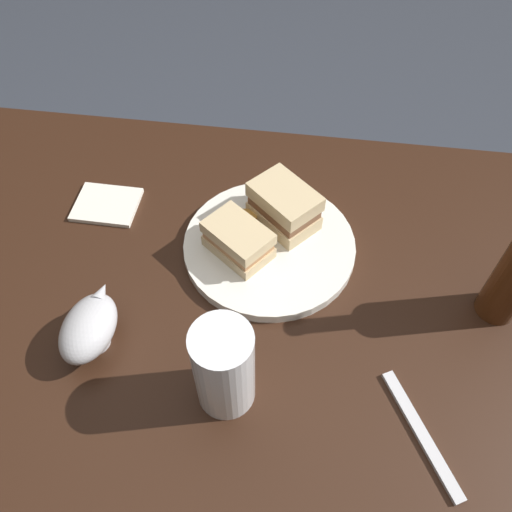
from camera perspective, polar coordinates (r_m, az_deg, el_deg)
ground_plane at (r=1.49m, az=-0.90°, el=-19.30°), size 6.00×6.00×0.00m
dining_table at (r=1.14m, az=-1.14°, el=-13.63°), size 1.29×0.76×0.73m
plate at (r=0.86m, az=1.47°, el=1.12°), size 0.28×0.28×0.02m
sandwich_half_left at (r=0.86m, az=3.12°, el=5.47°), size 0.13×0.13×0.07m
sandwich_half_right at (r=0.82m, az=-1.97°, el=1.78°), size 0.12×0.12×0.05m
potato_wedge_front at (r=0.88m, az=-1.45°, el=4.34°), size 0.05×0.03×0.02m
potato_wedge_middle at (r=0.86m, az=-2.41°, el=2.90°), size 0.05×0.04×0.01m
potato_wedge_back at (r=0.91m, az=2.35°, el=6.50°), size 0.03×0.05×0.02m
potato_wedge_left_edge at (r=0.85m, az=-1.99°, el=2.03°), size 0.03×0.04×0.02m
pint_glass at (r=0.68m, az=-3.52°, el=-12.48°), size 0.08×0.08×0.15m
gravy_boat at (r=0.77m, az=-17.90°, el=-7.47°), size 0.08×0.13×0.07m
napkin at (r=0.96m, az=-16.11°, el=5.47°), size 0.11×0.09×0.01m
fork at (r=0.75m, az=17.72°, el=-18.10°), size 0.10×0.17×0.01m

